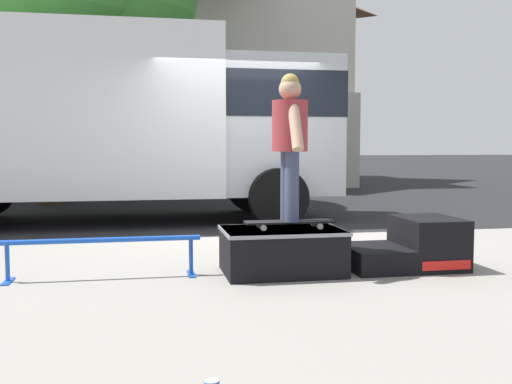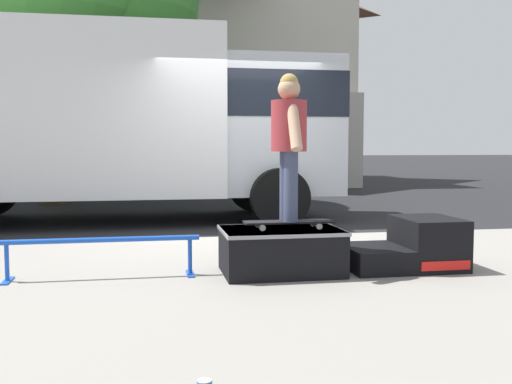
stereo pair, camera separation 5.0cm
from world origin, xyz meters
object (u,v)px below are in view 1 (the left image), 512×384
Objects in this scene: grind_rail at (101,247)px; box_truck at (122,117)px; skate_box at (282,249)px; skater_kid at (290,135)px; kicker_ramp at (412,247)px; skateboard at (289,222)px.

grind_rail is 4.95m from box_truck.
skater_kid is (0.06, -0.01, 1.00)m from skate_box.
skate_box is 1.01× the size of kicker_ramp.
skateboard is (-1.15, -0.01, 0.26)m from kicker_ramp.
grind_rail is at bearing 176.81° from skate_box.
skater_kid is at bearing -91.79° from skateboard.
box_truck reaches higher than kicker_ramp.
skate_box is at bearing -3.19° from grind_rail.
box_truck is at bearing 119.21° from kicker_ramp.
box_truck is (-1.50, 4.86, 1.37)m from skate_box.
skater_kid is at bearing -72.20° from box_truck.
grind_rail is 1.86m from skater_kid.
box_truck reaches higher than skater_kid.
kicker_ramp is 0.15× the size of box_truck.
skater_kid reaches higher than grind_rail.
grind_rail is 1.61m from skateboard.
box_truck is (-1.56, 4.87, 0.37)m from skater_kid.
kicker_ramp is at bearing -1.79° from grind_rail.
skater_kid is (1.60, -0.09, 0.94)m from grind_rail.
kicker_ramp is 0.81× the size of skater_kid.
box_truck is at bearing 107.80° from skateboard.
box_truck reaches higher than grind_rail.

